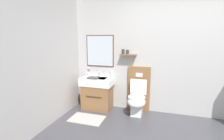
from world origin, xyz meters
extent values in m
cube|color=#B7B5B2|center=(0.00, 1.66, 1.30)|extent=(4.79, 0.12, 2.60)
cube|color=#4C301E|center=(-1.71, 1.59, 1.32)|extent=(0.66, 0.02, 0.72)
cube|color=silver|center=(-1.71, 1.58, 1.32)|extent=(0.62, 0.01, 0.68)
cube|color=brown|center=(-1.04, 1.52, 1.26)|extent=(0.36, 0.14, 0.02)
cylinder|color=#333338|center=(-1.15, 1.51, 1.32)|extent=(0.07, 0.07, 0.10)
cylinder|color=#333338|center=(-1.05, 1.52, 1.31)|extent=(0.06, 0.06, 0.09)
cube|color=#B7B5B2|center=(-2.34, 0.00, 1.30)|extent=(0.12, 3.43, 2.60)
cube|color=#9E9993|center=(-1.71, 0.81, 0.01)|extent=(0.68, 0.44, 0.01)
cube|color=brown|center=(-1.71, 1.40, 0.28)|extent=(0.65, 0.45, 0.56)
cube|color=#3B2919|center=(-1.71, 1.17, 0.35)|extent=(0.36, 0.01, 0.02)
cube|color=white|center=(-1.71, 1.40, 0.64)|extent=(0.72, 0.47, 0.17)
cube|color=silver|center=(-1.71, 1.37, 0.71)|extent=(0.45, 0.26, 0.03)
cylinder|color=silver|center=(-1.71, 1.59, 0.78)|extent=(0.03, 0.03, 0.11)
cylinder|color=silver|center=(-1.71, 1.53, 0.83)|extent=(0.02, 0.11, 0.02)
cube|color=brown|center=(-0.79, 1.58, 0.50)|extent=(0.48, 0.10, 1.00)
cube|color=silver|center=(-0.79, 1.53, 0.82)|extent=(0.15, 0.01, 0.09)
cube|color=white|center=(-0.79, 1.32, 0.17)|extent=(0.22, 0.30, 0.34)
ellipsoid|color=white|center=(-0.79, 1.24, 0.32)|extent=(0.37, 0.46, 0.24)
torus|color=white|center=(-0.79, 1.24, 0.42)|extent=(0.35, 0.35, 0.04)
cube|color=white|center=(-0.79, 1.46, 0.57)|extent=(0.35, 0.03, 0.33)
cylinder|color=silver|center=(-1.99, 1.56, 0.78)|extent=(0.07, 0.07, 0.09)
cylinder|color=purple|center=(-1.98, 1.56, 0.83)|extent=(0.01, 0.03, 0.16)
cube|color=white|center=(-1.98, 1.55, 0.91)|extent=(0.01, 0.02, 0.03)
cylinder|color=#DB3847|center=(-2.00, 1.56, 0.83)|extent=(0.01, 0.03, 0.16)
cube|color=white|center=(-2.00, 1.55, 0.91)|extent=(0.01, 0.02, 0.03)
cylinder|color=purple|center=(-2.01, 1.54, 0.84)|extent=(0.02, 0.03, 0.17)
cube|color=white|center=(-2.01, 1.55, 0.92)|extent=(0.01, 0.02, 0.03)
cylinder|color=white|center=(-1.43, 1.57, 0.80)|extent=(0.06, 0.06, 0.14)
cylinder|color=silver|center=(-1.43, 1.57, 0.89)|extent=(0.02, 0.02, 0.04)
cube|color=#47474C|center=(-1.75, 1.26, 0.75)|extent=(0.22, 0.16, 0.04)
camera|label=1|loc=(-0.32, -2.02, 1.58)|focal=26.68mm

